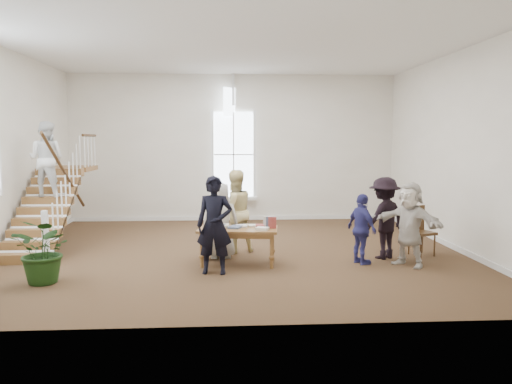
{
  "coord_description": "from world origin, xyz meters",
  "views": [
    {
      "loc": [
        -0.24,
        -11.02,
        2.51
      ],
      "look_at": [
        0.45,
        0.4,
        1.3
      ],
      "focal_mm": 35.0,
      "sensor_mm": 36.0,
      "label": 1
    }
  ],
  "objects": [
    {
      "name": "police_officer",
      "position": [
        -0.46,
        -1.8,
        0.92
      ],
      "size": [
        0.72,
        0.52,
        1.84
      ],
      "primitive_type": "imported",
      "rotation": [
        0.0,
        0.0,
        -0.12
      ],
      "color": "black",
      "rests_on": "ground"
    },
    {
      "name": "person_yellow",
      "position": [
        -0.06,
        -0.05,
        0.92
      ],
      "size": [
        1.1,
        1.0,
        1.84
      ],
      "primitive_type": "imported",
      "rotation": [
        0.0,
        0.0,
        3.55
      ],
      "color": "beige",
      "rests_on": "ground"
    },
    {
      "name": "library_table",
      "position": [
        -0.01,
        -1.14,
        0.66
      ],
      "size": [
        1.66,
        0.97,
        0.8
      ],
      "rotation": [
        0.0,
        0.0,
        -0.12
      ],
      "color": "brown",
      "rests_on": "ground"
    },
    {
      "name": "room_shell",
      "position": [
        -0.0,
        4.39,
        0.4
      ],
      "size": [
        10.49,
        10.0,
        10.0
      ],
      "color": "silver",
      "rests_on": "ground"
    },
    {
      "name": "side_chair",
      "position": [
        3.97,
        -0.52,
        0.6
      ],
      "size": [
        0.6,
        0.6,
        1.07
      ],
      "rotation": [
        0.0,
        0.0,
        0.36
      ],
      "color": "#36220E",
      "rests_on": "ground"
    },
    {
      "name": "woman_cluster_a",
      "position": [
        2.49,
        -1.25,
        0.72
      ],
      "size": [
        0.64,
        0.91,
        1.43
      ],
      "primitive_type": "imported",
      "rotation": [
        0.0,
        0.0,
        1.96
      ],
      "color": "navy",
      "rests_on": "ground"
    },
    {
      "name": "floor_plant",
      "position": [
        -3.4,
        -2.27,
        0.58
      ],
      "size": [
        1.31,
        1.23,
        1.16
      ],
      "primitive_type": "imported",
      "rotation": [
        0.0,
        0.0,
        -0.38
      ],
      "color": "#173410",
      "rests_on": "ground"
    },
    {
      "name": "woman_cluster_c",
      "position": [
        3.39,
        -1.45,
        0.84
      ],
      "size": [
        1.36,
        1.53,
        1.68
      ],
      "primitive_type": "imported",
      "rotation": [
        0.0,
        0.0,
        5.38
      ],
      "color": "silver",
      "rests_on": "ground"
    },
    {
      "name": "staircase",
      "position": [
        -4.34,
        0.75,
        1.62
      ],
      "size": [
        1.1,
        4.1,
        2.92
      ],
      "color": "brown",
      "rests_on": "ground"
    },
    {
      "name": "ground",
      "position": [
        0.0,
        0.0,
        0.0
      ],
      "size": [
        10.0,
        10.0,
        0.0
      ],
      "primitive_type": "plane",
      "color": "#442E1B",
      "rests_on": "ground"
    },
    {
      "name": "elderly_woman",
      "position": [
        -0.36,
        -0.55,
        0.81
      ],
      "size": [
        0.81,
        0.54,
        1.61
      ],
      "primitive_type": "imported",
      "rotation": [
        0.0,
        0.0,
        3.18
      ],
      "color": "#BBB7AD",
      "rests_on": "ground"
    },
    {
      "name": "woman_cluster_b",
      "position": [
        3.09,
        -0.8,
        0.86
      ],
      "size": [
        1.29,
        1.11,
        1.73
      ],
      "primitive_type": "imported",
      "rotation": [
        0.0,
        0.0,
        3.66
      ],
      "color": "black",
      "rests_on": "ground"
    }
  ]
}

